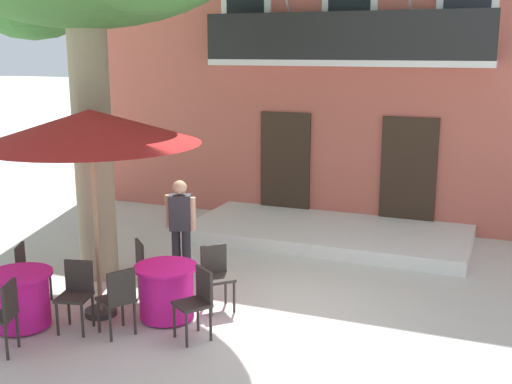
{
  "coord_description": "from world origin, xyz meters",
  "views": [
    {
      "loc": [
        2.98,
        -7.74,
        3.62
      ],
      "look_at": [
        -0.86,
        1.79,
        1.3
      ],
      "focal_mm": 44.78,
      "sensor_mm": 36.0,
      "label": 1
    }
  ],
  "objects": [
    {
      "name": "ground_plane",
      "position": [
        0.0,
        0.0,
        0.0
      ],
      "size": [
        120.0,
        120.0,
        0.0
      ],
      "primitive_type": "plane",
      "color": "beige"
    },
    {
      "name": "building_facade",
      "position": [
        -0.16,
        6.99,
        3.75
      ],
      "size": [
        13.0,
        5.09,
        7.5
      ],
      "color": "#BC5B4C",
      "rests_on": "ground"
    },
    {
      "name": "entrance_step_platform",
      "position": [
        -0.16,
        3.78,
        0.12
      ],
      "size": [
        5.3,
        2.44,
        0.25
      ],
      "primitive_type": "cube",
      "color": "silver",
      "rests_on": "ground"
    },
    {
      "name": "cafe_table_near_tree",
      "position": [
        -1.19,
        -0.64,
        0.39
      ],
      "size": [
        0.86,
        0.86,
        0.76
      ],
      "color": "#DB1984",
      "rests_on": "ground"
    },
    {
      "name": "cafe_chair_near_tree_0",
      "position": [
        -1.78,
        -0.17,
        0.53
      ],
      "size": [
        0.57,
        0.57,
        0.91
      ],
      "color": "#2D2823",
      "rests_on": "ground"
    },
    {
      "name": "cafe_chair_near_tree_1",
      "position": [
        -1.49,
        -1.33,
        0.53
      ],
      "size": [
        0.54,
        0.54,
        0.91
      ],
      "color": "#2D2823",
      "rests_on": "ground"
    },
    {
      "name": "cafe_chair_near_tree_2",
      "position": [
        -0.53,
        -1.01,
        0.53
      ],
      "size": [
        0.56,
        0.56,
        0.91
      ],
      "color": "#2D2823",
      "rests_on": "ground"
    },
    {
      "name": "cafe_chair_near_tree_3",
      "position": [
        -0.72,
        -0.05,
        0.53
      ],
      "size": [
        0.57,
        0.57,
        0.91
      ],
      "color": "#2D2823",
      "rests_on": "ground"
    },
    {
      "name": "cafe_table_middle",
      "position": [
        -2.84,
        -1.6,
        0.39
      ],
      "size": [
        0.86,
        0.86,
        0.76
      ],
      "color": "#DB1984",
      "rests_on": "ground"
    },
    {
      "name": "cafe_chair_middle_1",
      "position": [
        -2.5,
        -2.27,
        0.53
      ],
      "size": [
        0.52,
        0.52,
        0.91
      ],
      "color": "#2D2823",
      "rests_on": "ground"
    },
    {
      "name": "cafe_chair_middle_2",
      "position": [
        -2.12,
        -1.35,
        0.53
      ],
      "size": [
        0.48,
        0.48,
        0.91
      ],
      "color": "#2D2823",
      "rests_on": "ground"
    },
    {
      "name": "cafe_chair_middle_3",
      "position": [
        -3.24,
        -0.96,
        0.53
      ],
      "size": [
        0.54,
        0.54,
        0.91
      ],
      "color": "#2D2823",
      "rests_on": "ground"
    },
    {
      "name": "cafe_umbrella",
      "position": [
        -2.11,
        -0.87,
        2.61
      ],
      "size": [
        2.9,
        2.9,
        2.85
      ],
      "color": "#997A56",
      "rests_on": "ground"
    },
    {
      "name": "pedestrian_near_entrance",
      "position": [
        -1.72,
        0.76,
        0.92
      ],
      "size": [
        0.53,
        0.33,
        1.63
      ],
      "color": "#232328",
      "rests_on": "ground"
    }
  ]
}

